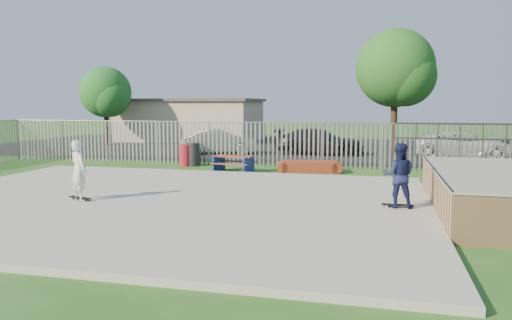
% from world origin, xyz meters
% --- Properties ---
extents(ground, '(120.00, 120.00, 0.00)m').
position_xyz_m(ground, '(0.00, 0.00, 0.00)').
color(ground, '#285B1F').
rests_on(ground, ground).
extents(concrete_slab, '(15.00, 12.00, 0.15)m').
position_xyz_m(concrete_slab, '(0.00, 0.00, 0.07)').
color(concrete_slab, '#A4A49E').
rests_on(concrete_slab, ground).
extents(fence, '(26.04, 16.02, 2.00)m').
position_xyz_m(fence, '(1.00, 4.59, 1.00)').
color(fence, gray).
rests_on(fence, ground).
extents(picnic_table, '(1.72, 1.47, 0.68)m').
position_xyz_m(picnic_table, '(0.19, 6.91, 0.35)').
color(picnic_table, brown).
rests_on(picnic_table, ground).
extents(funbox, '(2.37, 1.47, 0.44)m').
position_xyz_m(funbox, '(3.26, 7.65, 0.22)').
color(funbox, maroon).
rests_on(funbox, ground).
extents(trash_bin_red, '(0.59, 0.59, 0.98)m').
position_xyz_m(trash_bin_red, '(-2.51, 8.29, 0.49)').
color(trash_bin_red, maroon).
rests_on(trash_bin_red, ground).
extents(trash_bin_grey, '(0.63, 0.63, 1.05)m').
position_xyz_m(trash_bin_grey, '(-2.21, 8.43, 0.53)').
color(trash_bin_grey, '#252527').
rests_on(trash_bin_grey, ground).
extents(parking_lot, '(40.00, 18.00, 0.02)m').
position_xyz_m(parking_lot, '(0.00, 19.00, 0.01)').
color(parking_lot, black).
rests_on(parking_lot, ground).
extents(car_silver, '(4.38, 2.47, 1.37)m').
position_xyz_m(car_silver, '(-2.59, 13.80, 0.70)').
color(car_silver, '#A8A7AC').
rests_on(car_silver, parking_lot).
extents(car_dark, '(4.97, 2.10, 1.43)m').
position_xyz_m(car_dark, '(2.79, 14.87, 0.74)').
color(car_dark, black).
rests_on(car_dark, parking_lot).
extents(car_white, '(5.17, 2.82, 1.38)m').
position_xyz_m(car_white, '(10.39, 14.74, 0.71)').
color(car_white, silver).
rests_on(car_white, parking_lot).
extents(building, '(10.40, 6.40, 3.20)m').
position_xyz_m(building, '(-8.00, 23.00, 1.61)').
color(building, '#C5B097').
rests_on(building, ground).
extents(tree_left, '(3.47, 3.47, 5.35)m').
position_xyz_m(tree_left, '(-12.20, 17.97, 3.60)').
color(tree_left, '#3F2519').
rests_on(tree_left, ground).
extents(tree_mid, '(4.80, 4.80, 7.40)m').
position_xyz_m(tree_mid, '(6.90, 19.30, 4.98)').
color(tree_mid, '#422B1A').
rests_on(tree_mid, ground).
extents(skateboard_a, '(0.80, 0.21, 0.08)m').
position_xyz_m(skateboard_a, '(6.57, 0.39, 0.19)').
color(skateboard_a, black).
rests_on(skateboard_a, concrete_slab).
extents(skateboard_b, '(0.82, 0.45, 0.08)m').
position_xyz_m(skateboard_b, '(-2.05, -0.72, 0.19)').
color(skateboard_b, black).
rests_on(skateboard_b, concrete_slab).
extents(skater_navy, '(0.83, 0.65, 1.68)m').
position_xyz_m(skater_navy, '(6.57, 0.39, 0.99)').
color(skater_navy, '#151C42').
rests_on(skater_navy, concrete_slab).
extents(skater_white, '(0.73, 0.65, 1.68)m').
position_xyz_m(skater_white, '(-2.05, -0.72, 0.99)').
color(skater_white, silver).
rests_on(skater_white, concrete_slab).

